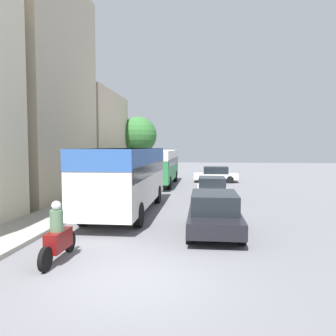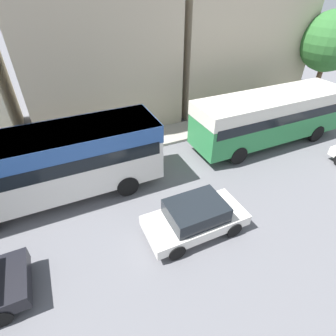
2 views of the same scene
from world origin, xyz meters
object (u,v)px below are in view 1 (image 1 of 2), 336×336
car_far_curb (216,174)px  pedestrian_walking_away (131,171)px  bus_following (159,162)px  motorcycle_behind_lead (58,237)px  car_crossing (212,188)px  bus_lead (126,171)px  car_distant (214,212)px

car_far_curb → pedestrian_walking_away: 7.74m
bus_following → motorcycle_behind_lead: (-0.40, -18.67, -1.22)m
car_far_curb → pedestrian_walking_away: bearing=-80.3°
car_crossing → pedestrian_walking_away: 11.10m
bus_following → car_crossing: size_ratio=2.39×
bus_lead → motorcycle_behind_lead: (-0.34, -6.93, -1.35)m
bus_following → motorcycle_behind_lead: bus_following is taller
pedestrian_walking_away → bus_following: bearing=-27.0°
car_far_curb → pedestrian_walking_away: pedestrian_walking_away is taller
car_distant → bus_lead: bearing=140.0°
bus_following → car_far_curb: bus_following is taller
bus_lead → pedestrian_walking_away: size_ratio=5.36×
motorcycle_behind_lead → pedestrian_walking_away: size_ratio=1.31×
car_crossing → pedestrian_walking_away: pedestrian_walking_away is taller
bus_following → pedestrian_walking_away: 3.24m
car_crossing → car_distant: 8.00m
bus_lead → car_crossing: 6.37m
bus_lead → car_far_curb: bus_lead is taller
car_crossing → pedestrian_walking_away: bearing=129.1°
car_distant → pedestrian_walking_away: bearing=112.4°
bus_following → car_distant: 15.77m
bus_lead → motorcycle_behind_lead: 7.07m
bus_lead → bus_following: bus_lead is taller
bus_lead → car_distant: 5.53m
bus_lead → pedestrian_walking_away: 13.47m
car_far_curb → bus_following: bearing=-60.7°
motorcycle_behind_lead → bus_lead: bearing=87.2°
pedestrian_walking_away → car_distant: bearing=-67.6°
bus_lead → pedestrian_walking_away: bearing=101.7°
motorcycle_behind_lead → car_distant: size_ratio=0.51×
car_crossing → pedestrian_walking_away: (-6.99, 8.62, 0.30)m
car_distant → pedestrian_walking_away: size_ratio=2.55×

